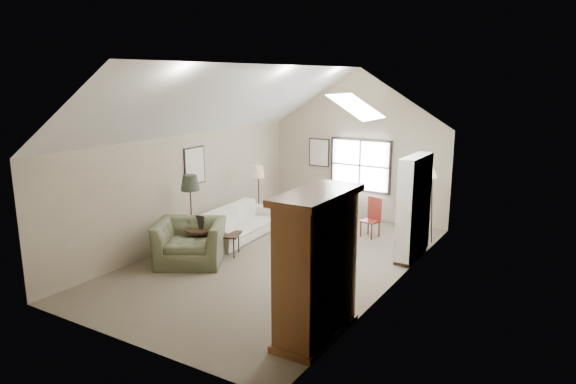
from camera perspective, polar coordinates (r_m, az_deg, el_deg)
The scene contains 18 objects.
room_shell at distance 10.19m, azimuth -1.18°, elevation 9.53°, with size 5.01×8.01×4.00m.
window at distance 13.84m, azimuth 8.03°, elevation 2.95°, with size 1.72×0.08×1.42m, color black.
skylight at distance 10.37m, azimuth 7.70°, elevation 9.54°, with size 0.80×1.20×0.52m, color white, non-canonical shape.
wall_art at distance 13.00m, azimuth -3.58°, elevation 3.65°, with size 1.97×3.71×0.88m.
armoire at distance 7.50m, azimuth 3.19°, elevation -8.23°, with size 0.60×1.50×2.20m, color brown.
tv_alcove at distance 10.98m, azimuth 13.83°, elevation -1.49°, with size 0.32×1.30×2.10m, color white.
media_console at distance 11.22m, azimuth 13.50°, elevation -5.69°, with size 0.34×1.18×0.60m, color #382316.
tv_panel at distance 11.04m, azimuth 13.67°, elevation -2.63°, with size 0.05×0.90×0.55m, color black.
sofa at distance 12.38m, azimuth -5.24°, elevation -3.32°, with size 2.49×0.97×0.73m, color #ECE5CC.
armchair_near at distance 10.79m, azimuth -10.81°, elevation -5.52°, with size 1.36×1.18×0.88m, color #575A3F.
armchair_far at distance 13.21m, azimuth 5.24°, elevation -1.96°, with size 0.93×0.96×0.87m, color #676849.
coffee_table at distance 11.25m, azimuth -7.76°, elevation -5.70°, with size 0.95×0.53×0.48m, color #3A2117.
bowl at distance 11.16m, azimuth -7.80°, elevation -4.39°, with size 0.23×0.23×0.06m, color #362816.
side_table at distance 11.14m, azimuth -9.72°, elevation -5.57°, with size 0.62×0.62×0.62m, color #3A2118.
side_chair at distance 12.42m, azimuth 9.14°, elevation -2.82°, with size 0.37×0.37×0.96m, color maroon.
tripod_lamp at distance 12.06m, azimuth 14.73°, elevation -0.98°, with size 0.58×0.58×2.01m, color silver, non-canonical shape.
dark_lamp at distance 11.38m, azimuth -10.70°, elevation -2.29°, with size 0.42×0.42×1.74m, color black, non-canonical shape.
tan_lamp at distance 13.39m, azimuth -3.27°, elevation -0.20°, with size 0.31×0.31×1.56m, color tan, non-canonical shape.
Camera 1 is at (5.45, -8.59, 3.79)m, focal length 32.00 mm.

